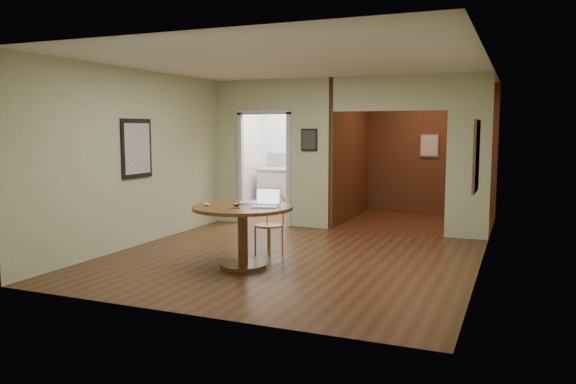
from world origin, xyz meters
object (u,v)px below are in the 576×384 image
at_px(open_laptop, 266,202).
at_px(closed_laptop, 245,203).
at_px(chair, 271,219).
at_px(dining_table, 243,222).

bearing_deg(open_laptop, closed_laptop, 148.04).
relative_size(open_laptop, closed_laptop, 1.13).
relative_size(chair, closed_laptop, 2.74).
xyz_separation_m(dining_table, chair, (-0.00, 0.91, -0.09)).
xyz_separation_m(dining_table, open_laptop, (0.30, 0.07, 0.27)).
xyz_separation_m(chair, open_laptop, (0.31, -0.84, 0.37)).
bearing_deg(chair, dining_table, -72.94).
xyz_separation_m(chair, closed_laptop, (-0.04, -0.75, 0.32)).
bearing_deg(closed_laptop, open_laptop, -36.72).
xyz_separation_m(dining_table, closed_laptop, (-0.05, 0.16, 0.22)).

